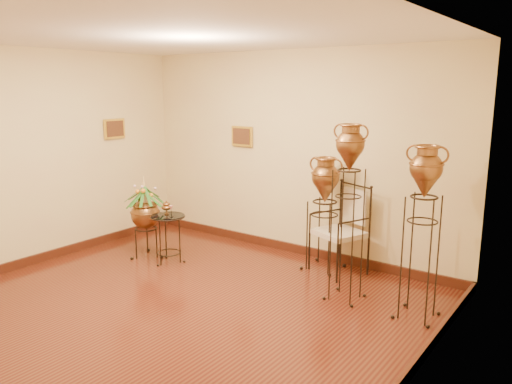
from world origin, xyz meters
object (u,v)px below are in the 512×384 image
Objects in this scene: side_table at (168,238)px; planter_urn at (145,211)px; armchair at (339,229)px; amphora_tall at (348,211)px; amphora_mid at (422,232)px.

planter_urn is at bearing -178.26° from side_table.
side_table is at bearing -130.82° from armchair.
amphora_tall is 1.75× the size of armchair.
amphora_tall is 0.80m from amphora_mid.
amphora_mid is at bearing 5.35° from planter_urn.
planter_urn is at bearing -174.65° from amphora_mid.
amphora_tall reaches higher than armchair.
side_table is (0.42, 0.01, -0.31)m from planter_urn.
planter_urn is 1.04× the size of armchair.
amphora_tall is at bearing 6.53° from planter_urn.
amphora_tall reaches higher than planter_urn.
planter_urn is at bearing -134.72° from armchair.
amphora_mid is at bearing -6.52° from armchair.
armchair is 2.25m from side_table.
planter_urn is at bearing -173.47° from amphora_tall.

